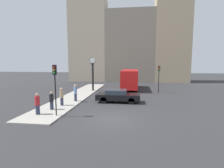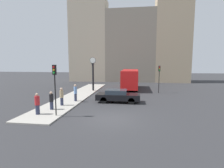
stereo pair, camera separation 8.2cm
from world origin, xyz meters
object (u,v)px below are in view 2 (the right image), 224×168
Objects in this scene: bus_distant at (130,78)px; traffic_light_near at (55,80)px; sedan_car at (118,96)px; pedestrian_black_jacket at (51,101)px; pedestrian_tan_coat at (62,96)px; pedestrian_blue_stripe at (75,92)px; traffic_light_far at (159,74)px; street_clock at (93,74)px; pedestrian_red_top at (37,104)px.

traffic_light_near reaches higher than bus_distant.
pedestrian_black_jacket is (-5.43, -4.05, 0.20)m from sedan_car.
pedestrian_blue_stripe is at bearing 71.23° from pedestrian_tan_coat.
sedan_car is 5.74m from pedestrian_tan_coat.
traffic_light_far is 0.77× the size of street_clock.
sedan_car is 8.44m from traffic_light_far.
traffic_light_far is (5.06, 6.45, 2.00)m from sedan_car.
bus_distant reaches higher than pedestrian_red_top.
bus_distant is 5.06m from traffic_light_far.
street_clock reaches higher than pedestrian_red_top.
traffic_light_far reaches higher than sedan_car.
pedestrian_tan_coat is at bearing -95.02° from street_clock.
pedestrian_tan_coat is (-10.23, -8.94, -1.72)m from traffic_light_far.
pedestrian_black_jacket is 1.58m from pedestrian_tan_coat.
traffic_light_near is 0.81× the size of street_clock.
traffic_light_near is 12.40m from street_clock.
pedestrian_red_top is at bearing -96.93° from street_clock.
pedestrian_blue_stripe reaches higher than pedestrian_tan_coat.
pedestrian_black_jacket is at bearing -115.68° from bus_distant.
sedan_car is 9.39m from bus_distant.
pedestrian_black_jacket is (-6.41, -13.34, -0.81)m from bus_distant.
street_clock is at bearing 84.98° from pedestrian_tan_coat.
pedestrian_red_top is 5.23m from pedestrian_blue_stripe.
bus_distant is 14.82m from pedestrian_black_jacket.
traffic_light_near is 2.31× the size of pedestrian_red_top.
bus_distant is at bearing 25.45° from street_clock.
bus_distant is at bearing 65.29° from pedestrian_red_top.
pedestrian_tan_coat is (-5.17, -2.50, 0.27)m from sedan_car.
traffic_light_near is 2.47× the size of pedestrian_black_jacket.
pedestrian_blue_stripe reaches higher than sedan_car.
pedestrian_blue_stripe is at bearing 92.52° from traffic_light_near.
bus_distant is 11.25m from pedestrian_blue_stripe.
pedestrian_blue_stripe reaches higher than pedestrian_red_top.
street_clock is 2.70× the size of pedestrian_blue_stripe.
sedan_car is 6.78m from pedestrian_black_jacket.
pedestrian_blue_stripe is 1.05× the size of pedestrian_tan_coat.
sedan_car is 8.08m from pedestrian_red_top.
pedestrian_red_top is at bearing 177.12° from traffic_light_near.
bus_distant is 15.87m from traffic_light_near.
pedestrian_red_top reaches higher than pedestrian_black_jacket.
sedan_car is 4.53m from pedestrian_blue_stripe.
sedan_car is 0.62× the size of bus_distant.
pedestrian_tan_coat is (-0.81, -9.24, -1.61)m from street_clock.
traffic_light_near reaches higher than pedestrian_blue_stripe.
sedan_car is at bearing 52.92° from traffic_light_near.
traffic_light_near is at bearing -2.88° from pedestrian_red_top.
traffic_light_near is 2.82m from pedestrian_black_jacket.
pedestrian_black_jacket is at bearing -99.60° from pedestrian_tan_coat.
sedan_car is 2.54× the size of pedestrian_blue_stripe.
street_clock reaches higher than sedan_car.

